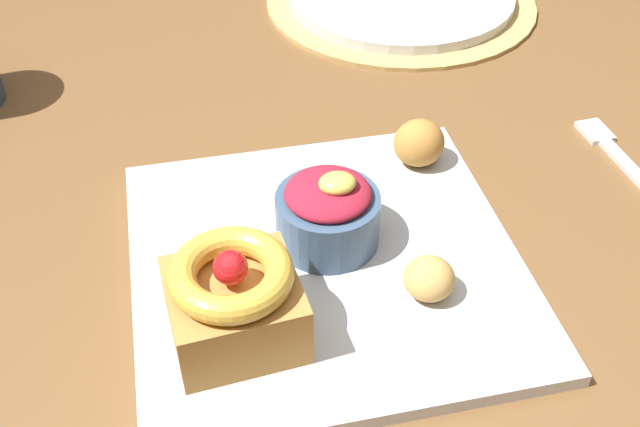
% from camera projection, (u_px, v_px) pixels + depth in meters
% --- Properties ---
extents(dining_table, '(1.32, 1.10, 0.73)m').
position_uv_depth(dining_table, '(363.00, 263.00, 0.73)').
color(dining_table, brown).
rests_on(dining_table, ground_plane).
extents(woven_placemat, '(0.33, 0.33, 0.00)m').
position_uv_depth(woven_placemat, '(400.00, 2.00, 0.95)').
color(woven_placemat, tan).
rests_on(woven_placemat, dining_table).
extents(front_plate, '(0.30, 0.30, 0.01)m').
position_uv_depth(front_plate, '(325.00, 263.00, 0.60)').
color(front_plate, silver).
rests_on(front_plate, dining_table).
extents(cake_slice, '(0.09, 0.09, 0.08)m').
position_uv_depth(cake_slice, '(234.00, 299.00, 0.52)').
color(cake_slice, '#B77F3D').
rests_on(cake_slice, front_plate).
extents(berry_ramekin, '(0.08, 0.08, 0.07)m').
position_uv_depth(berry_ramekin, '(328.00, 212.00, 0.59)').
color(berry_ramekin, '#3D5675').
rests_on(berry_ramekin, front_plate).
extents(fritter_front, '(0.04, 0.04, 0.03)m').
position_uv_depth(fritter_front, '(429.00, 278.00, 0.56)').
color(fritter_front, tan).
rests_on(fritter_front, front_plate).
extents(fritter_middle, '(0.05, 0.04, 0.04)m').
position_uv_depth(fritter_middle, '(419.00, 143.00, 0.67)').
color(fritter_middle, '#BC7F38').
rests_on(fritter_middle, front_plate).
extents(fork, '(0.03, 0.13, 0.00)m').
position_uv_depth(fork, '(614.00, 152.00, 0.72)').
color(fork, silver).
rests_on(fork, dining_table).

